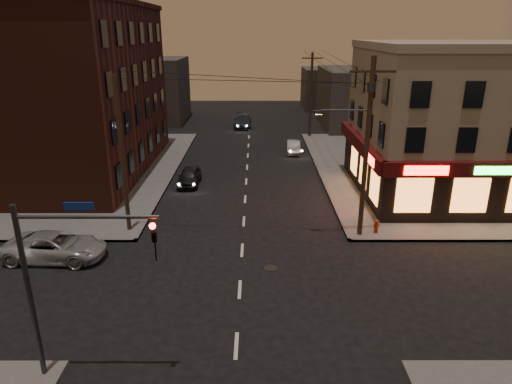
{
  "coord_description": "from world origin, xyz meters",
  "views": [
    {
      "loc": [
        0.73,
        -18.42,
        11.36
      ],
      "look_at": [
        0.76,
        4.53,
        3.2
      ],
      "focal_mm": 32.0,
      "sensor_mm": 36.0,
      "label": 1
    }
  ],
  "objects_px": {
    "sedan_mid": "(294,147)",
    "sedan_far": "(243,121)",
    "suv_cross": "(56,247)",
    "sedan_near": "(189,176)",
    "fire_hydrant": "(376,226)"
  },
  "relations": [
    {
      "from": "sedan_near",
      "to": "fire_hydrant",
      "type": "xyz_separation_m",
      "value": [
        12.2,
        -9.27,
        -0.08
      ]
    },
    {
      "from": "sedan_near",
      "to": "sedan_far",
      "type": "height_order",
      "value": "sedan_far"
    },
    {
      "from": "sedan_far",
      "to": "sedan_near",
      "type": "bearing_deg",
      "value": -98.81
    },
    {
      "from": "sedan_mid",
      "to": "sedan_far",
      "type": "relative_size",
      "value": 0.71
    },
    {
      "from": "sedan_far",
      "to": "fire_hydrant",
      "type": "height_order",
      "value": "sedan_far"
    },
    {
      "from": "sedan_mid",
      "to": "suv_cross",
      "type": "bearing_deg",
      "value": -119.8
    },
    {
      "from": "sedan_far",
      "to": "fire_hydrant",
      "type": "xyz_separation_m",
      "value": [
        8.66,
        -31.69,
        -0.16
      ]
    },
    {
      "from": "suv_cross",
      "to": "fire_hydrant",
      "type": "distance_m",
      "value": 17.76
    },
    {
      "from": "fire_hydrant",
      "to": "suv_cross",
      "type": "bearing_deg",
      "value": -170.36
    },
    {
      "from": "sedan_far",
      "to": "fire_hydrant",
      "type": "bearing_deg",
      "value": -74.55
    },
    {
      "from": "suv_cross",
      "to": "fire_hydrant",
      "type": "height_order",
      "value": "suv_cross"
    },
    {
      "from": "suv_cross",
      "to": "sedan_near",
      "type": "relative_size",
      "value": 1.32
    },
    {
      "from": "fire_hydrant",
      "to": "sedan_mid",
      "type": "bearing_deg",
      "value": 99.94
    },
    {
      "from": "sedan_near",
      "to": "sedan_mid",
      "type": "relative_size",
      "value": 1.07
    },
    {
      "from": "sedan_mid",
      "to": "fire_hydrant",
      "type": "relative_size",
      "value": 4.54
    }
  ]
}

